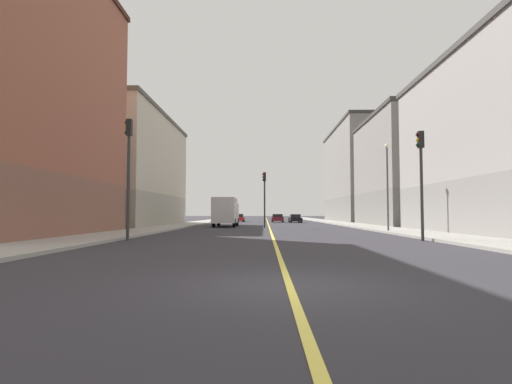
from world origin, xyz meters
TOP-DOWN VIEW (x-y plane):
  - ground_plane at (0.00, 0.00)m, footprint 400.00×400.00m
  - sidewalk_left at (10.20, 49.00)m, footprint 3.81×168.00m
  - sidewalk_right at (-10.20, 49.00)m, footprint 3.81×168.00m
  - lane_center_stripe at (0.00, 49.00)m, footprint 0.16×154.00m
  - building_left_mid at (16.76, 40.20)m, footprint 9.62×17.31m
  - building_left_far at (16.76, 64.11)m, footprint 9.62×26.28m
  - building_right_corner at (-16.76, 16.13)m, footprint 9.62×18.11m
  - building_right_midblock at (-16.76, 39.38)m, footprint 9.62×23.36m
  - traffic_light_left_near at (7.88, 13.41)m, footprint 0.40×0.32m
  - traffic_light_right_near at (-7.91, 13.41)m, footprint 0.40×0.32m
  - traffic_light_median_far at (-0.51, 32.68)m, footprint 0.40×0.32m
  - street_lamp_left_near at (8.89, 22.69)m, footprint 0.36×0.36m
  - car_maroon at (1.61, 57.89)m, footprint 1.90×3.96m
  - car_black at (4.23, 54.42)m, footprint 1.92×4.17m
  - car_red at (-4.89, 60.37)m, footprint 1.94×3.96m
  - box_truck at (-4.74, 35.97)m, footprint 2.44×7.66m

SIDE VIEW (x-z plane):
  - ground_plane at x=0.00m, z-range 0.00..0.00m
  - lane_center_stripe at x=0.00m, z-range 0.00..0.01m
  - sidewalk_left at x=10.20m, z-range 0.00..0.15m
  - sidewalk_right at x=-10.20m, z-range 0.00..0.15m
  - car_black at x=4.23m, z-range -0.03..1.27m
  - car_red at x=-4.89m, z-range -0.03..1.30m
  - car_maroon at x=1.61m, z-range -0.01..1.31m
  - box_truck at x=-4.74m, z-range 0.11..3.21m
  - traffic_light_median_far at x=-0.51m, z-range 0.85..6.46m
  - traffic_light_left_near at x=7.88m, z-range 0.87..6.75m
  - street_lamp_left_near at x=8.89m, z-range 0.89..7.54m
  - traffic_light_right_near at x=-7.91m, z-range 0.93..7.53m
  - building_left_mid at x=16.76m, z-range 0.01..13.10m
  - building_right_midblock at x=-16.76m, z-range 0.01..13.12m
  - building_left_far at x=16.76m, z-range 0.01..16.72m
  - building_right_corner at x=-16.76m, z-range 0.01..18.12m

